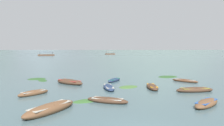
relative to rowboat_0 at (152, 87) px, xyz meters
The scene contains 20 objects.
ground_plane 1487.56m from the rowboat_0, 90.16° to the left, with size 6000.00×6000.00×0.00m, color #476066.
mountain_1 1736.32m from the rowboat_0, 102.27° to the left, with size 608.13×608.13×211.78m, color slate.
mountain_2 2089.66m from the rowboat_0, 72.91° to the left, with size 1560.17×1560.17×561.75m, color slate.
rowboat_0 is the anchor object (origin of this frame).
rowboat_1 10.03m from the rowboat_0, 155.75° to the left, with size 4.10×4.08×0.69m.
rowboat_2 12.04m from the rowboat_0, behind, with size 2.79×2.85×0.55m.
rowboat_3 7.56m from the rowboat_0, 134.75° to the right, with size 3.56×2.48×0.52m.
rowboat_4 6.52m from the rowboat_0, 122.20° to the left, with size 2.45×3.23×0.48m.
rowboat_5 7.44m from the rowboat_0, 74.56° to the right, with size 3.36×3.06×0.58m.
rowboat_6 6.90m from the rowboat_0, 35.79° to the left, with size 2.91×3.23×0.44m.
rowboat_7 12.01m from the rowboat_0, 141.45° to the right, with size 3.64×4.42×0.73m.
rowboat_8 4.27m from the rowboat_0, 29.71° to the right, with size 3.88×1.27×0.58m.
rowboat_9 4.69m from the rowboat_0, behind, with size 1.25×3.96×0.48m.
ferry_0 123.04m from the rowboat_0, 106.12° to the left, with size 10.69×5.31×2.54m.
ferry_1 142.25m from the rowboat_0, 86.08° to the left, with size 7.56×3.26×2.54m.
weed_patch_0 2.64m from the rowboat_0, 155.07° to the left, with size 1.68×2.43×0.14m, color #477033.
weed_patch_1 16.64m from the rowboat_0, 148.19° to the left, with size 2.46×2.24×0.14m, color #2D5628.
weed_patch_2 14.84m from the rowboat_0, 151.15° to the left, with size 2.35×1.09×0.14m, color #2D5628.
weed_patch_3 8.47m from the rowboat_0, 145.71° to the right, with size 1.26×2.34×0.14m, color #38662D.
weed_patch_4 10.40m from the rowboat_0, 60.02° to the left, with size 3.41×2.43×0.14m, color #2D5628.
Camera 1 is at (-2.48, -9.43, 4.25)m, focal length 33.83 mm.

